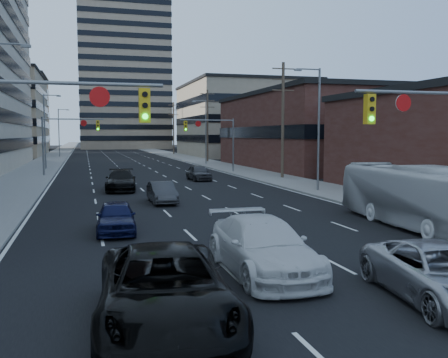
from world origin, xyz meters
TOP-DOWN VIEW (x-y plane):
  - ground at (0.00, 0.00)m, footprint 400.00×400.00m
  - road_surface at (0.00, 130.00)m, footprint 18.00×300.00m
  - sidewalk_left at (-11.50, 130.00)m, footprint 5.00×300.00m
  - sidewalk_right at (11.50, 130.00)m, footprint 5.00×300.00m
  - storefront_right_mid at (24.00, 50.00)m, footprint 20.00×30.00m
  - office_right_far at (25.00, 88.00)m, footprint 22.00×28.00m
  - apartment_tower at (6.00, 150.00)m, footprint 26.00×26.00m
  - bg_block_left at (-28.00, 140.00)m, footprint 24.00×24.00m
  - bg_block_right at (32.00, 130.00)m, footprint 22.00×22.00m
  - signal_near_left at (-7.45, 8.00)m, footprint 6.59×0.33m
  - signal_near_right at (7.45, 8.00)m, footprint 6.59×0.33m
  - signal_far_left at (-7.68, 45.00)m, footprint 6.09×0.33m
  - signal_far_right at (7.68, 45.00)m, footprint 6.09×0.33m
  - utility_pole_block at (12.20, 36.00)m, footprint 2.20×0.28m
  - utility_pole_midblock at (12.20, 66.00)m, footprint 2.20×0.28m
  - utility_pole_distant at (12.20, 96.00)m, footprint 2.20×0.28m
  - streetlight_left_mid at (-10.34, 55.00)m, footprint 2.03×0.22m
  - streetlight_left_far at (-10.34, 90.00)m, footprint 2.03×0.22m
  - streetlight_right_near at (10.34, 25.00)m, footprint 2.03×0.22m
  - streetlight_right_far at (10.34, 60.00)m, footprint 2.03×0.22m
  - black_pickup at (-4.39, 2.23)m, footprint 3.35×6.39m
  - white_van at (-0.85, 5.74)m, footprint 2.37×5.78m
  - silver_suv at (2.60, 2.08)m, footprint 3.08×5.51m
  - transit_bus at (8.40, 10.95)m, footprint 3.16×10.38m
  - sedan_blue at (-4.75, 13.40)m, footprint 1.86×4.13m
  - sedan_grey_center at (-1.45, 22.16)m, footprint 1.46×4.02m
  - sedan_black_far at (-3.41, 29.76)m, footprint 2.66×5.57m
  - sedan_grey_right at (4.15, 36.68)m, footprint 1.90×4.30m

SIDE VIEW (x-z plane):
  - ground at x=0.00m, z-range 0.00..0.00m
  - road_surface at x=0.00m, z-range 0.00..0.02m
  - sidewalk_left at x=-11.50m, z-range 0.00..0.15m
  - sidewalk_right at x=11.50m, z-range 0.00..0.15m
  - sedan_grey_center at x=-1.45m, z-range 0.00..1.32m
  - sedan_blue at x=-4.75m, z-range 0.00..1.38m
  - sedan_grey_right at x=4.15m, z-range 0.00..1.44m
  - silver_suv at x=2.60m, z-range 0.00..1.46m
  - sedan_black_far at x=-3.41m, z-range 0.00..1.57m
  - white_van at x=-0.85m, z-range 0.00..1.67m
  - black_pickup at x=-4.39m, z-range 0.00..1.72m
  - transit_bus at x=8.40m, z-range 0.00..2.85m
  - signal_far_left at x=-7.68m, z-range 1.30..7.30m
  - signal_far_right at x=7.68m, z-range 1.30..7.30m
  - signal_near_left at x=-7.45m, z-range 1.33..7.33m
  - signal_near_right at x=7.45m, z-range 1.33..7.33m
  - storefront_right_mid at x=24.00m, z-range 0.00..9.00m
  - streetlight_left_mid at x=-10.34m, z-range 0.55..9.55m
  - streetlight_left_far at x=-10.34m, z-range 0.55..9.55m
  - streetlight_right_near at x=10.34m, z-range 0.55..9.55m
  - streetlight_right_far at x=10.34m, z-range 0.55..9.55m
  - utility_pole_block at x=12.20m, z-range 0.28..11.28m
  - utility_pole_midblock at x=12.20m, z-range 0.28..11.28m
  - utility_pole_distant at x=12.20m, z-range 0.28..11.28m
  - bg_block_right at x=32.00m, z-range 0.00..12.00m
  - office_right_far at x=25.00m, z-range 0.00..14.00m
  - bg_block_left at x=-28.00m, z-range 0.00..20.00m
  - apartment_tower at x=6.00m, z-range 0.00..58.00m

